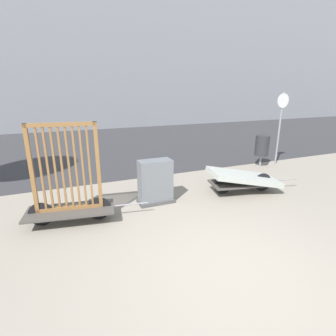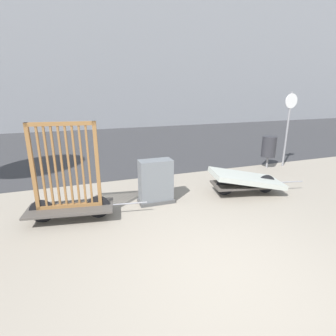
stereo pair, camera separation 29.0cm
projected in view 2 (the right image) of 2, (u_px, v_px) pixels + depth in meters
ground_plane at (224, 273)px, 3.73m from camera, size 60.00×60.00×0.00m
road_strip at (117, 144)px, 12.49m from camera, size 56.00×10.48×0.01m
building_facade at (95, 37)px, 17.36m from camera, size 48.00×4.00×11.64m
bike_cart_with_bedframe at (69, 190)px, 5.08m from camera, size 2.38×0.95×1.95m
bike_cart_with_mattress at (246, 180)px, 6.46m from camera, size 2.43×1.20×0.63m
utility_cabinet at (156, 183)px, 5.95m from camera, size 0.80×0.42×1.01m
trash_bin at (269, 147)px, 8.54m from camera, size 0.45×0.45×1.05m
sign_post at (288, 121)px, 8.51m from camera, size 0.46×0.06×2.44m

